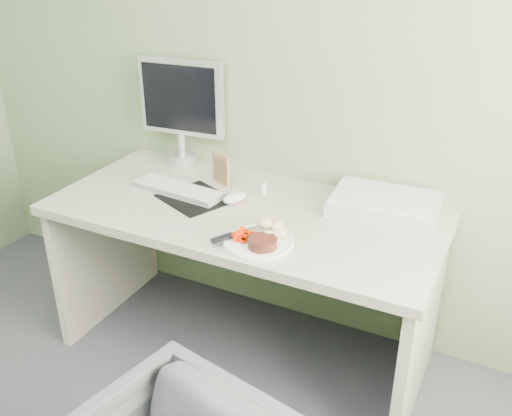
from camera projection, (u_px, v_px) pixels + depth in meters
The scene contains 14 objects.
wall_back at pixel (285, 37), 2.35m from camera, with size 3.50×3.50×0.00m, color gray.
desk at pixel (244, 247), 2.40m from camera, with size 1.60×0.75×0.73m.
plate at pixel (259, 242), 2.06m from camera, with size 0.26×0.26×0.01m, color white.
steak at pixel (262, 243), 2.01m from camera, with size 0.11×0.11×0.03m, color black.
potato_pile at pixel (271, 228), 2.07m from camera, with size 0.12×0.09×0.07m, color #A78351.
carrot_heap at pixel (245, 234), 2.05m from camera, with size 0.07×0.06×0.04m, color #F72705.
steak_knife at pixel (230, 236), 2.06m from camera, with size 0.12×0.21×0.02m.
mousepad at pixel (195, 198), 2.40m from camera, with size 0.28×0.24×0.00m, color black.
keyboard at pixel (178, 189), 2.45m from camera, with size 0.42×0.12×0.02m, color white.
computer_mouse at pixel (235, 198), 2.36m from camera, with size 0.06×0.11×0.04m, color white.
photo_frame at pixel (221, 169), 2.52m from camera, with size 0.11×0.01×0.14m, color #925E44.
eyedrop_bottle at pixel (264, 188), 2.43m from camera, with size 0.02×0.02×0.07m.
scanner at pixel (384, 205), 2.27m from camera, with size 0.42×0.28×0.07m, color #BABBC1.
monitor at pixel (182, 106), 2.64m from camera, with size 0.42×0.13×0.50m.
Camera 1 is at (0.97, -0.21, 1.76)m, focal length 40.00 mm.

